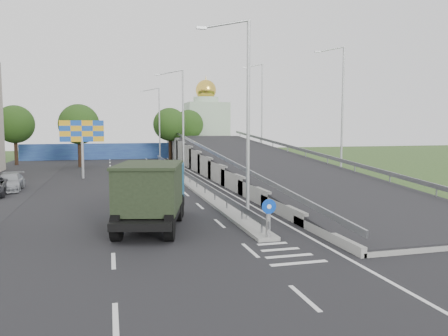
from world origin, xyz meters
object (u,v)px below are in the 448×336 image
object	(u,v)px
parked_car_d	(10,182)
dump_truck	(152,191)
lamp_post_near	(245,109)
church	(206,124)
lamp_post_far	(158,120)
sign_bollard	(268,218)
billboard	(82,134)
lamp_post_mid	(181,117)

from	to	relation	value
parked_car_d	dump_truck	bearing A→B (deg)	-60.21
lamp_post_near	church	distance (m)	54.90
lamp_post_far	parked_car_d	world-z (taller)	lamp_post_far
sign_bollard	billboard	xyz separation A→B (m)	(-9.00, 25.83, 3.15)
dump_truck	parked_car_d	xyz separation A→B (m)	(-9.51, 14.85, -1.11)
lamp_post_near	lamp_post_far	xyz separation A→B (m)	(0.00, 40.00, 0.00)
dump_truck	lamp_post_mid	bearing A→B (deg)	90.48
sign_bollard	billboard	world-z (taller)	billboard
parked_car_d	sign_bollard	bearing A→B (deg)	-56.45
church	dump_truck	bearing A→B (deg)	-105.16
lamp_post_far	dump_truck	bearing A→B (deg)	-96.68
lamp_post_far	dump_truck	xyz separation A→B (m)	(-4.64, -39.63, -4.03)
sign_bollard	dump_truck	distance (m)	6.22
billboard	sign_bollard	bearing A→B (deg)	-70.79
lamp_post_mid	lamp_post_far	world-z (taller)	same
lamp_post_far	billboard	xyz separation A→B (m)	(-9.11, -18.00, -1.62)
lamp_post_mid	dump_truck	bearing A→B (deg)	-103.30
lamp_post_far	lamp_post_mid	bearing A→B (deg)	-90.00
sign_bollard	lamp_post_near	xyz separation A→B (m)	(0.11, 3.83, 4.77)
sign_bollard	parked_car_d	size ratio (longest dim) A/B	0.36
church	billboard	distance (m)	37.23
billboard	lamp_post_mid	bearing A→B (deg)	-12.38
lamp_post_far	billboard	bearing A→B (deg)	-116.84
lamp_post_near	parked_car_d	world-z (taller)	lamp_post_near
sign_bollard	lamp_post_far	size ratio (longest dim) A/B	0.17
lamp_post_near	billboard	size ratio (longest dim) A/B	1.83
sign_bollard	lamp_post_mid	world-z (taller)	lamp_post_mid
lamp_post_mid	lamp_post_far	size ratio (longest dim) A/B	1.00
sign_bollard	dump_truck	xyz separation A→B (m)	(-4.53, 4.20, 0.75)
lamp_post_mid	church	distance (m)	35.41
sign_bollard	lamp_post_near	size ratio (longest dim) A/B	0.17
church	dump_truck	xyz separation A→B (m)	(-14.53, -53.63, -3.53)
lamp_post_far	parked_car_d	xyz separation A→B (m)	(-14.14, -24.78, -5.14)
sign_bollard	dump_truck	world-z (taller)	dump_truck
lamp_post_near	lamp_post_far	world-z (taller)	same
lamp_post_far	church	xyz separation A→B (m)	(9.89, 14.00, -0.50)
lamp_post_far	church	world-z (taller)	church
lamp_post_far	billboard	distance (m)	20.24
lamp_post_far	church	bearing A→B (deg)	54.76
church	billboard	xyz separation A→B (m)	(-19.00, -32.00, -1.12)
dump_truck	church	bearing A→B (deg)	88.62
church	parked_car_d	distance (m)	45.86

